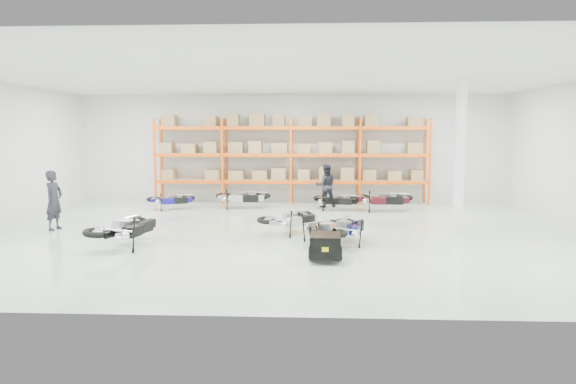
{
  "coord_description": "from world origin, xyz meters",
  "views": [
    {
      "loc": [
        0.86,
        -14.8,
        2.88
      ],
      "look_at": [
        0.13,
        0.79,
        1.1
      ],
      "focal_mm": 32.0,
      "sensor_mm": 36.0,
      "label": 1
    }
  ],
  "objects_px": {
    "trailer": "(325,246)",
    "moto_back_a": "(172,197)",
    "moto_touring_right": "(324,225)",
    "moto_back_d": "(383,196)",
    "moto_back_b": "(242,194)",
    "moto_black_far_left": "(126,223)",
    "moto_blue_centre": "(347,224)",
    "moto_silver_left": "(292,215)",
    "moto_back_c": "(337,197)",
    "person_back": "(326,186)",
    "person_left": "(54,200)"
  },
  "relations": [
    {
      "from": "moto_blue_centre",
      "to": "person_back",
      "type": "distance_m",
      "value": 6.7
    },
    {
      "from": "moto_back_b",
      "to": "person_back",
      "type": "height_order",
      "value": "person_back"
    },
    {
      "from": "moto_back_c",
      "to": "moto_back_a",
      "type": "bearing_deg",
      "value": 103.98
    },
    {
      "from": "moto_black_far_left",
      "to": "person_left",
      "type": "xyz_separation_m",
      "value": [
        -2.99,
        2.22,
        0.27
      ]
    },
    {
      "from": "moto_back_b",
      "to": "moto_back_d",
      "type": "bearing_deg",
      "value": -94.18
    },
    {
      "from": "moto_silver_left",
      "to": "moto_back_a",
      "type": "height_order",
      "value": "moto_silver_left"
    },
    {
      "from": "moto_black_far_left",
      "to": "person_back",
      "type": "distance_m",
      "value": 9.08
    },
    {
      "from": "moto_blue_centre",
      "to": "moto_touring_right",
      "type": "height_order",
      "value": "moto_touring_right"
    },
    {
      "from": "moto_silver_left",
      "to": "moto_touring_right",
      "type": "bearing_deg",
      "value": 163.81
    },
    {
      "from": "moto_silver_left",
      "to": "moto_back_a",
      "type": "distance_m",
      "value": 6.56
    },
    {
      "from": "moto_touring_right",
      "to": "person_left",
      "type": "relative_size",
      "value": 0.99
    },
    {
      "from": "moto_back_c",
      "to": "person_back",
      "type": "bearing_deg",
      "value": 40.37
    },
    {
      "from": "moto_back_c",
      "to": "moto_touring_right",
      "type": "bearing_deg",
      "value": -173.22
    },
    {
      "from": "trailer",
      "to": "moto_back_b",
      "type": "bearing_deg",
      "value": 112.01
    },
    {
      "from": "moto_back_c",
      "to": "moto_blue_centre",
      "type": "bearing_deg",
      "value": -167.53
    },
    {
      "from": "moto_touring_right",
      "to": "moto_back_a",
      "type": "xyz_separation_m",
      "value": [
        -5.64,
        6.1,
        -0.06
      ]
    },
    {
      "from": "person_left",
      "to": "person_back",
      "type": "xyz_separation_m",
      "value": [
        8.28,
        5.16,
        -0.05
      ]
    },
    {
      "from": "moto_blue_centre",
      "to": "moto_silver_left",
      "type": "relative_size",
      "value": 0.97
    },
    {
      "from": "moto_blue_centre",
      "to": "moto_black_far_left",
      "type": "xyz_separation_m",
      "value": [
        -5.67,
        -0.7,
        0.09
      ]
    },
    {
      "from": "moto_blue_centre",
      "to": "trailer",
      "type": "bearing_deg",
      "value": 90.52
    },
    {
      "from": "person_back",
      "to": "person_left",
      "type": "bearing_deg",
      "value": 24.14
    },
    {
      "from": "moto_back_b",
      "to": "moto_back_a",
      "type": "bearing_deg",
      "value": 99.8
    },
    {
      "from": "moto_blue_centre",
      "to": "person_back",
      "type": "relative_size",
      "value": 1.02
    },
    {
      "from": "moto_silver_left",
      "to": "moto_back_d",
      "type": "bearing_deg",
      "value": -81.67
    },
    {
      "from": "moto_touring_right",
      "to": "trailer",
      "type": "height_order",
      "value": "moto_touring_right"
    },
    {
      "from": "moto_back_b",
      "to": "trailer",
      "type": "bearing_deg",
      "value": -158.81
    },
    {
      "from": "moto_black_far_left",
      "to": "moto_back_a",
      "type": "xyz_separation_m",
      "value": [
        -0.6,
        6.46,
        -0.14
      ]
    },
    {
      "from": "moto_touring_right",
      "to": "moto_back_c",
      "type": "relative_size",
      "value": 1.08
    },
    {
      "from": "moto_silver_left",
      "to": "moto_back_d",
      "type": "xyz_separation_m",
      "value": [
        3.24,
        4.45,
        0.05
      ]
    },
    {
      "from": "moto_silver_left",
      "to": "person_left",
      "type": "relative_size",
      "value": 0.99
    },
    {
      "from": "moto_black_far_left",
      "to": "moto_back_a",
      "type": "height_order",
      "value": "moto_black_far_left"
    },
    {
      "from": "moto_blue_centre",
      "to": "moto_back_c",
      "type": "distance_m",
      "value": 5.9
    },
    {
      "from": "moto_back_b",
      "to": "person_back",
      "type": "xyz_separation_m",
      "value": [
        3.23,
        0.51,
        0.28
      ]
    },
    {
      "from": "moto_back_a",
      "to": "moto_blue_centre",
      "type": "bearing_deg",
      "value": -154.07
    },
    {
      "from": "moto_black_far_left",
      "to": "moto_back_c",
      "type": "relative_size",
      "value": 1.23
    },
    {
      "from": "moto_back_c",
      "to": "moto_back_d",
      "type": "bearing_deg",
      "value": -84.05
    },
    {
      "from": "moto_blue_centre",
      "to": "moto_touring_right",
      "type": "relative_size",
      "value": 0.97
    },
    {
      "from": "moto_silver_left",
      "to": "moto_back_c",
      "type": "distance_m",
      "value": 4.9
    },
    {
      "from": "moto_back_a",
      "to": "moto_back_d",
      "type": "bearing_deg",
      "value": -111.93
    },
    {
      "from": "moto_touring_right",
      "to": "moto_silver_left",
      "type": "bearing_deg",
      "value": 114.64
    },
    {
      "from": "moto_blue_centre",
      "to": "moto_silver_left",
      "type": "height_order",
      "value": "moto_silver_left"
    },
    {
      "from": "moto_back_d",
      "to": "person_back",
      "type": "relative_size",
      "value": 1.14
    },
    {
      "from": "moto_silver_left",
      "to": "person_back",
      "type": "height_order",
      "value": "person_back"
    },
    {
      "from": "moto_blue_centre",
      "to": "moto_back_b",
      "type": "distance_m",
      "value": 7.16
    },
    {
      "from": "moto_blue_centre",
      "to": "moto_black_far_left",
      "type": "relative_size",
      "value": 0.85
    },
    {
      "from": "moto_back_b",
      "to": "moto_back_d",
      "type": "distance_m",
      "value": 5.36
    },
    {
      "from": "trailer",
      "to": "moto_back_a",
      "type": "height_order",
      "value": "moto_back_a"
    },
    {
      "from": "trailer",
      "to": "person_left",
      "type": "distance_m",
      "value": 8.76
    },
    {
      "from": "moto_touring_right",
      "to": "moto_back_d",
      "type": "height_order",
      "value": "moto_back_d"
    },
    {
      "from": "moto_silver_left",
      "to": "moto_black_far_left",
      "type": "relative_size",
      "value": 0.87
    }
  ]
}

